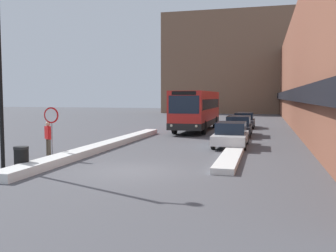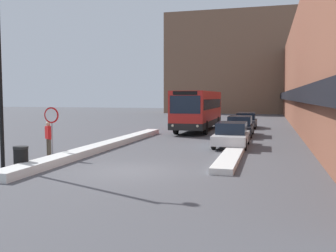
{
  "view_description": "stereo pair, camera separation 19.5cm",
  "coord_description": "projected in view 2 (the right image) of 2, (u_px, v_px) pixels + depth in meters",
  "views": [
    {
      "loc": [
        5.1,
        -13.63,
        2.91
      ],
      "look_at": [
        0.42,
        4.39,
        1.46
      ],
      "focal_mm": 40.0,
      "sensor_mm": 36.0,
      "label": 1
    },
    {
      "loc": [
        5.29,
        -13.58,
        2.91
      ],
      "look_at": [
        0.42,
        4.39,
        1.46
      ],
      "focal_mm": 40.0,
      "sensor_mm": 36.0,
      "label": 2
    }
  ],
  "objects": [
    {
      "name": "parked_car_back",
      "position": [
        246.0,
        120.0,
        35.24
      ],
      "size": [
        1.92,
        4.3,
        1.41
      ],
      "color": "#38383D",
      "rests_on": "ground_plane"
    },
    {
      "name": "building_backdrop_far",
      "position": [
        240.0,
        63.0,
        66.86
      ],
      "size": [
        26.0,
        8.0,
        17.73
      ],
      "color": "brown",
      "rests_on": "ground_plane"
    },
    {
      "name": "street_lamp",
      "position": [
        5.0,
        56.0,
        14.89
      ],
      "size": [
        1.46,
        0.36,
        7.49
      ],
      "color": "black",
      "rests_on": "ground_plane"
    },
    {
      "name": "trash_bin",
      "position": [
        21.0,
        158.0,
        14.85
      ],
      "size": [
        0.59,
        0.59,
        0.95
      ],
      "color": "black",
      "rests_on": "ground_plane"
    },
    {
      "name": "pedestrian",
      "position": [
        49.0,
        135.0,
        18.52
      ],
      "size": [
        0.49,
        0.44,
        1.69
      ],
      "rotation": [
        0.0,
        0.0,
        -0.65
      ],
      "color": "brown",
      "rests_on": "ground_plane"
    },
    {
      "name": "city_bus",
      "position": [
        198.0,
        110.0,
        32.0
      ],
      "size": [
        2.6,
        10.59,
        3.36
      ],
      "color": "red",
      "rests_on": "ground_plane"
    },
    {
      "name": "parked_car_front",
      "position": [
        232.0,
        134.0,
        21.8
      ],
      "size": [
        1.89,
        4.37,
        1.43
      ],
      "color": "silver",
      "rests_on": "ground_plane"
    },
    {
      "name": "snow_bank_right",
      "position": [
        237.0,
        147.0,
        20.78
      ],
      "size": [
        0.9,
        14.44,
        0.25
      ],
      "color": "silver",
      "rests_on": "ground_plane"
    },
    {
      "name": "building_row_right",
      "position": [
        322.0,
        70.0,
        34.75
      ],
      "size": [
        5.5,
        60.0,
        10.78
      ],
      "color": "brown",
      "rests_on": "ground_plane"
    },
    {
      "name": "snow_bank_left",
      "position": [
        106.0,
        145.0,
        21.21
      ],
      "size": [
        0.9,
        17.88,
        0.34
      ],
      "color": "silver",
      "rests_on": "ground_plane"
    },
    {
      "name": "stop_sign",
      "position": [
        52.0,
        121.0,
        17.79
      ],
      "size": [
        0.76,
        0.08,
        2.42
      ],
      "color": "gray",
      "rests_on": "ground_plane"
    },
    {
      "name": "ground_plane",
      "position": [
        128.0,
        171.0,
        14.68
      ],
      "size": [
        160.0,
        160.0,
        0.0
      ],
      "primitive_type": "plane",
      "color": "#515156"
    },
    {
      "name": "parked_car_middle",
      "position": [
        240.0,
        126.0,
        27.96
      ],
      "size": [
        1.91,
        4.88,
        1.48
      ],
      "color": "black",
      "rests_on": "ground_plane"
    }
  ]
}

